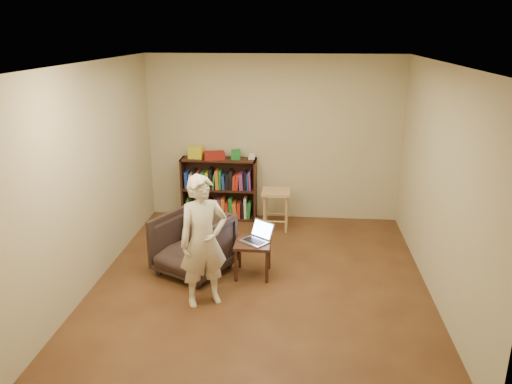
# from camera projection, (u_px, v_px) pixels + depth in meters

# --- Properties ---
(floor) EXTENTS (4.50, 4.50, 0.00)m
(floor) POSITION_uv_depth(u_px,v_px,m) (261.00, 281.00, 6.14)
(floor) COLOR #422415
(floor) RESTS_ON ground
(ceiling) EXTENTS (4.50, 4.50, 0.00)m
(ceiling) POSITION_uv_depth(u_px,v_px,m) (262.00, 63.00, 5.33)
(ceiling) COLOR white
(ceiling) RESTS_ON wall_back
(wall_back) EXTENTS (4.00, 0.00, 4.00)m
(wall_back) POSITION_uv_depth(u_px,v_px,m) (273.00, 139.00, 7.86)
(wall_back) COLOR #C1B792
(wall_back) RESTS_ON floor
(wall_left) EXTENTS (0.00, 4.50, 4.50)m
(wall_left) POSITION_uv_depth(u_px,v_px,m) (93.00, 175.00, 5.91)
(wall_left) COLOR #C1B792
(wall_left) RESTS_ON floor
(wall_right) EXTENTS (0.00, 4.50, 4.50)m
(wall_right) POSITION_uv_depth(u_px,v_px,m) (440.00, 184.00, 5.55)
(wall_right) COLOR #C1B792
(wall_right) RESTS_ON floor
(bookshelf) EXTENTS (1.20, 0.30, 1.00)m
(bookshelf) POSITION_uv_depth(u_px,v_px,m) (219.00, 192.00, 8.06)
(bookshelf) COLOR black
(bookshelf) RESTS_ON floor
(box_yellow) EXTENTS (0.24, 0.19, 0.18)m
(box_yellow) POSITION_uv_depth(u_px,v_px,m) (196.00, 152.00, 7.88)
(box_yellow) COLOR yellow
(box_yellow) RESTS_ON bookshelf
(red_cloth) EXTENTS (0.37, 0.31, 0.11)m
(red_cloth) POSITION_uv_depth(u_px,v_px,m) (214.00, 155.00, 7.84)
(red_cloth) COLOR maroon
(red_cloth) RESTS_ON bookshelf
(box_green) EXTENTS (0.16, 0.16, 0.14)m
(box_green) POSITION_uv_depth(u_px,v_px,m) (236.00, 155.00, 7.82)
(box_green) COLOR #1D6F2C
(box_green) RESTS_ON bookshelf
(box_white) EXTENTS (0.12, 0.12, 0.08)m
(box_white) POSITION_uv_depth(u_px,v_px,m) (251.00, 157.00, 7.83)
(box_white) COLOR silver
(box_white) RESTS_ON bookshelf
(stool) EXTENTS (0.42, 0.42, 0.61)m
(stool) POSITION_uv_depth(u_px,v_px,m) (276.00, 198.00, 7.62)
(stool) COLOR tan
(stool) RESTS_ON floor
(armchair) EXTENTS (1.10, 1.11, 0.76)m
(armchair) POSITION_uv_depth(u_px,v_px,m) (193.00, 244.00, 6.25)
(armchair) COLOR black
(armchair) RESTS_ON floor
(side_table) EXTENTS (0.44, 0.44, 0.45)m
(side_table) POSITION_uv_depth(u_px,v_px,m) (253.00, 248.00, 6.17)
(side_table) COLOR black
(side_table) RESTS_ON floor
(laptop) EXTENTS (0.45, 0.45, 0.23)m
(laptop) POSITION_uv_depth(u_px,v_px,m) (257.00, 237.00, 6.17)
(laptop) COLOR #B2B2B6
(laptop) RESTS_ON side_table
(person) EXTENTS (0.65, 0.57, 1.49)m
(person) POSITION_uv_depth(u_px,v_px,m) (203.00, 241.00, 5.43)
(person) COLOR beige
(person) RESTS_ON floor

